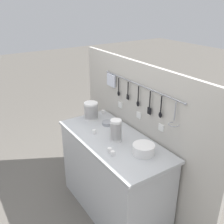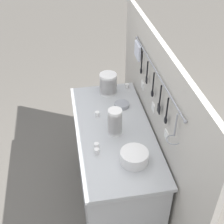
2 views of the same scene
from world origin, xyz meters
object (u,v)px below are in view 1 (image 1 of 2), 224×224
at_px(bowl_stack_back_corner, 91,111).
at_px(cup_back_left, 113,153).
at_px(cup_centre, 110,150).
at_px(steel_mixing_bowl, 108,123).
at_px(cup_by_caddy, 94,132).
at_px(bowl_stack_short_front, 116,130).
at_px(cup_edge_far, 103,112).
at_px(plate_stack, 144,149).

xyz_separation_m(bowl_stack_back_corner, cup_back_left, (0.81, -0.22, -0.08)).
bearing_deg(cup_centre, steel_mixing_bowl, 149.04).
bearing_deg(steel_mixing_bowl, cup_by_caddy, -66.27).
xyz_separation_m(bowl_stack_short_front, steel_mixing_bowl, (-0.36, 0.13, -0.10)).
xyz_separation_m(bowl_stack_short_front, cup_centre, (0.15, -0.18, -0.09)).
bearing_deg(cup_by_caddy, cup_back_left, -8.24).
height_order(cup_back_left, cup_edge_far, same).
relative_size(plate_stack, cup_back_left, 4.69).
distance_m(plate_stack, cup_edge_far, 1.01).
xyz_separation_m(cup_back_left, cup_by_caddy, (-0.46, 0.07, 0.00)).
height_order(cup_centre, cup_edge_far, same).
bearing_deg(plate_stack, bowl_stack_short_front, -167.00).
bearing_deg(bowl_stack_back_corner, cup_by_caddy, -24.45).
bearing_deg(cup_centre, bowl_stack_back_corner, 163.75).
distance_m(steel_mixing_bowl, cup_centre, 0.59).
bearing_deg(plate_stack, cup_centre, -126.98).
bearing_deg(cup_edge_far, bowl_stack_back_corner, -74.26).
distance_m(bowl_stack_back_corner, bowl_stack_short_front, 0.60).
bearing_deg(bowl_stack_back_corner, cup_edge_far, 105.74).
relative_size(bowl_stack_back_corner, plate_stack, 1.00).
bearing_deg(cup_back_left, bowl_stack_short_front, 139.30).
bearing_deg(bowl_stack_back_corner, bowl_stack_short_front, -3.98).
relative_size(plate_stack, cup_edge_far, 4.69).
xyz_separation_m(plate_stack, cup_centre, (-0.19, -0.26, -0.02)).
bearing_deg(cup_centre, cup_by_caddy, 171.43).
relative_size(plate_stack, steel_mixing_bowl, 1.55).
distance_m(plate_stack, cup_back_left, 0.30).
xyz_separation_m(bowl_stack_back_corner, bowl_stack_short_front, (0.60, -0.04, 0.01)).
relative_size(steel_mixing_bowl, cup_centre, 3.03).
height_order(bowl_stack_back_corner, cup_edge_far, bowl_stack_back_corner).
bearing_deg(cup_by_caddy, steel_mixing_bowl, 113.73).
distance_m(bowl_stack_back_corner, cup_by_caddy, 0.39).
relative_size(cup_back_left, cup_by_caddy, 1.00).
bearing_deg(cup_by_caddy, bowl_stack_back_corner, 155.55).
bearing_deg(plate_stack, steel_mixing_bowl, 175.97).
height_order(steel_mixing_bowl, cup_edge_far, cup_edge_far).
bearing_deg(cup_back_left, cup_by_caddy, 171.76).
xyz_separation_m(steel_mixing_bowl, cup_by_caddy, (0.11, -0.25, 0.01)).
bearing_deg(steel_mixing_bowl, cup_centre, -30.96).
distance_m(cup_back_left, cup_centre, 0.06).
xyz_separation_m(plate_stack, cup_edge_far, (-1.00, 0.16, -0.02)).
bearing_deg(plate_stack, cup_by_caddy, -161.79).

